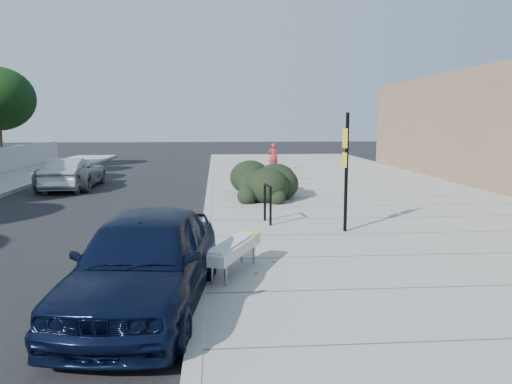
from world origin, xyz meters
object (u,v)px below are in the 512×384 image
(bench, at_px, (234,249))
(bike_rack, at_px, (268,200))
(pedestrian, at_px, (273,157))
(wagon_silver, at_px, (68,174))
(sedan_navy, at_px, (145,261))
(suv_silver, at_px, (73,173))
(sign_post, at_px, (346,165))

(bench, xyz_separation_m, bike_rack, (1.07, 4.44, 0.18))
(pedestrian, bearing_deg, bench, 77.62)
(pedestrian, bearing_deg, wagon_silver, 29.44)
(sedan_navy, distance_m, wagon_silver, 15.07)
(sedan_navy, height_order, suv_silver, sedan_navy)
(bench, height_order, suv_silver, suv_silver)
(sign_post, bearing_deg, bench, -134.74)
(pedestrian, bearing_deg, sedan_navy, 74.36)
(bench, relative_size, wagon_silver, 0.47)
(wagon_silver, bearing_deg, sedan_navy, 106.53)
(bike_rack, relative_size, sedan_navy, 0.23)
(bench, xyz_separation_m, suv_silver, (-6.60, 13.55, 0.04))
(suv_silver, bearing_deg, bench, 114.99)
(bike_rack, xyz_separation_m, sign_post, (1.82, -1.17, 1.02))
(bike_rack, distance_m, pedestrian, 14.69)
(sign_post, relative_size, sedan_navy, 0.64)
(wagon_silver, bearing_deg, pedestrian, -150.47)
(suv_silver, bearing_deg, sign_post, 131.73)
(bench, xyz_separation_m, pedestrian, (2.89, 19.02, 0.31))
(wagon_silver, relative_size, pedestrian, 2.66)
(suv_silver, xyz_separation_m, pedestrian, (9.48, 5.47, 0.27))
(wagon_silver, distance_m, pedestrian, 11.34)
(bench, xyz_separation_m, sign_post, (2.89, 3.28, 1.20))
(bike_rack, bearing_deg, sedan_navy, -120.78)
(bench, distance_m, sedan_navy, 1.93)
(wagon_silver, height_order, suv_silver, wagon_silver)
(bench, bearing_deg, sedan_navy, -113.43)
(bench, height_order, pedestrian, pedestrian)
(bench, relative_size, pedestrian, 1.24)
(bench, height_order, wagon_silver, wagon_silver)
(bike_rack, bearing_deg, suv_silver, 122.47)
(sign_post, distance_m, sedan_navy, 6.37)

